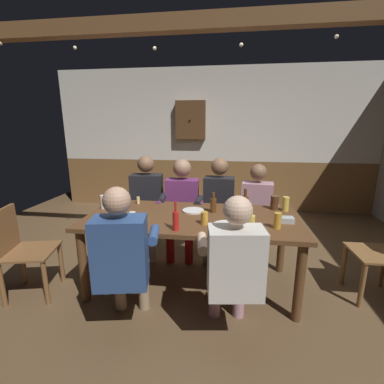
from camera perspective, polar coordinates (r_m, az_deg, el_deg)
name	(u,v)px	position (r m, az deg, el deg)	size (l,w,h in m)	color
ground_plane	(192,282)	(3.00, 0.04, -18.73)	(7.29, 7.29, 0.00)	brown
back_wall_upper	(212,115)	(5.28, 4.38, 16.02)	(6.07, 0.12, 1.72)	silver
back_wall_wainscot	(211,184)	(5.40, 4.12, 1.67)	(6.07, 0.12, 0.96)	brown
ceiling_beam	(198,22)	(3.07, 1.23, 32.49)	(5.47, 0.14, 0.16)	brown
dining_table	(192,225)	(2.68, -0.05, -6.99)	(2.08, 0.97, 0.76)	brown
person_0	(146,200)	(3.48, -9.75, -1.77)	(0.57, 0.57, 1.26)	black
person_1	(182,202)	(3.38, -2.20, -2.23)	(0.57, 0.54, 1.22)	#6B2D66
person_2	(218,204)	(3.33, 5.64, -2.51)	(0.52, 0.53, 1.24)	black
person_3	(256,208)	(3.35, 13.54, -3.31)	(0.54, 0.56, 1.18)	#B78493
person_4	(123,255)	(2.15, -14.57, -12.88)	(0.57, 0.59, 1.21)	#2D4C84
person_5	(234,264)	(2.02, 8.86, -15.00)	(0.55, 0.57, 1.18)	silver
chair_empty_near_right	(21,249)	(3.08, -32.68, -10.25)	(0.53, 0.53, 0.88)	brown
table_candle	(138,200)	(3.11, -11.42, -1.73)	(0.04, 0.04, 0.08)	#F9E08C
condiment_caddy	(286,220)	(2.62, 19.39, -5.60)	(0.14, 0.10, 0.05)	#B2B7BC
plate_0	(228,226)	(2.39, 7.64, -7.20)	(0.28, 0.28, 0.01)	white
plate_1	(193,211)	(2.79, 0.26, -3.99)	(0.22, 0.22, 0.01)	white
bottle_0	(245,204)	(2.73, 11.21, -2.62)	(0.07, 0.07, 0.26)	#593314
bottle_1	(213,205)	(2.75, 4.56, -2.71)	(0.06, 0.06, 0.21)	#593314
bottle_2	(176,220)	(2.28, -3.49, -6.01)	(0.05, 0.05, 0.25)	red
pint_glass_0	(133,217)	(2.52, -12.58, -5.30)	(0.06, 0.06, 0.10)	white
pint_glass_1	(251,222)	(2.38, 12.38, -6.26)	(0.08, 0.08, 0.12)	#E5C64C
pint_glass_2	(278,221)	(2.43, 17.80, -5.87)	(0.06, 0.06, 0.14)	gold
pint_glass_3	(274,203)	(2.97, 17.19, -2.19)	(0.08, 0.08, 0.15)	#4C2D19
pint_glass_4	(286,204)	(2.95, 19.36, -2.42)	(0.07, 0.07, 0.15)	#E5C64C
pint_glass_5	(248,214)	(2.55, 11.96, -4.68)	(0.06, 0.06, 0.13)	gold
pint_glass_6	(103,202)	(3.03, -18.41, -2.00)	(0.07, 0.07, 0.15)	white
pint_glass_7	(204,218)	(2.42, 2.67, -5.59)	(0.06, 0.06, 0.11)	gold
wall_dart_cabinet	(191,120)	(5.20, -0.32, 15.11)	(0.56, 0.15, 0.70)	brown
string_lights	(197,41)	(2.97, 1.08, 29.50)	(4.29, 0.04, 0.14)	#F9EAB2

